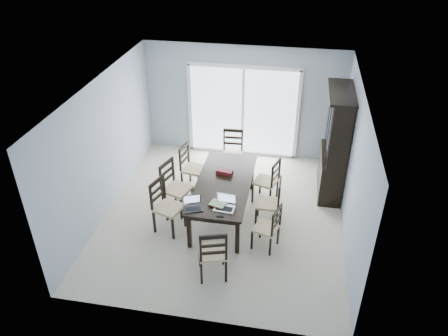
# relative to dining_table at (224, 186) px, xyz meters

# --- Properties ---
(floor) EXTENTS (5.00, 5.00, 0.00)m
(floor) POSITION_rel_dining_table_xyz_m (0.00, 0.00, -0.67)
(floor) COLOR beige
(floor) RESTS_ON ground
(ceiling) EXTENTS (5.00, 5.00, 0.00)m
(ceiling) POSITION_rel_dining_table_xyz_m (0.00, 0.00, 1.93)
(ceiling) COLOR white
(ceiling) RESTS_ON back_wall
(back_wall) EXTENTS (4.50, 0.02, 2.60)m
(back_wall) POSITION_rel_dining_table_xyz_m (0.00, 2.50, 0.63)
(back_wall) COLOR #919DAD
(back_wall) RESTS_ON floor
(wall_left) EXTENTS (0.02, 5.00, 2.60)m
(wall_left) POSITION_rel_dining_table_xyz_m (-2.25, 0.00, 0.63)
(wall_left) COLOR #919DAD
(wall_left) RESTS_ON floor
(wall_right) EXTENTS (0.02, 5.00, 2.60)m
(wall_right) POSITION_rel_dining_table_xyz_m (2.25, 0.00, 0.63)
(wall_right) COLOR #919DAD
(wall_right) RESTS_ON floor
(balcony) EXTENTS (4.50, 2.00, 0.10)m
(balcony) POSITION_rel_dining_table_xyz_m (0.00, 3.50, -0.72)
(balcony) COLOR gray
(balcony) RESTS_ON ground
(railing) EXTENTS (4.50, 0.06, 1.10)m
(railing) POSITION_rel_dining_table_xyz_m (0.00, 4.50, -0.12)
(railing) COLOR #99999E
(railing) RESTS_ON balcony
(dining_table) EXTENTS (1.00, 2.20, 0.75)m
(dining_table) POSITION_rel_dining_table_xyz_m (0.00, 0.00, 0.00)
(dining_table) COLOR black
(dining_table) RESTS_ON floor
(china_hutch) EXTENTS (0.50, 1.38, 2.20)m
(china_hutch) POSITION_rel_dining_table_xyz_m (2.02, 1.25, 0.40)
(china_hutch) COLOR black
(china_hutch) RESTS_ON floor
(sliding_door) EXTENTS (2.52, 0.05, 2.18)m
(sliding_door) POSITION_rel_dining_table_xyz_m (0.00, 2.48, 0.41)
(sliding_door) COLOR silver
(sliding_door) RESTS_ON floor
(chair_left_near) EXTENTS (0.57, 0.56, 1.19)m
(chair_left_near) POSITION_rel_dining_table_xyz_m (-0.99, -0.57, -0.04)
(chair_left_near) COLOR black
(chair_left_near) RESTS_ON floor
(chair_left_mid) EXTENTS (0.58, 0.57, 1.20)m
(chair_left_mid) POSITION_rel_dining_table_xyz_m (-0.99, 0.03, -0.04)
(chair_left_mid) COLOR black
(chair_left_mid) RESTS_ON floor
(chair_left_far) EXTENTS (0.51, 0.50, 1.13)m
(chair_left_far) POSITION_rel_dining_table_xyz_m (-0.87, 0.83, -0.07)
(chair_left_far) COLOR black
(chair_left_far) RESTS_ON floor
(chair_right_near) EXTENTS (0.49, 0.49, 1.01)m
(chair_right_near) POSITION_rel_dining_table_xyz_m (0.96, -0.78, -0.14)
(chair_right_near) COLOR black
(chair_right_near) RESTS_ON floor
(chair_right_mid) EXTENTS (0.43, 0.41, 1.10)m
(chair_right_mid) POSITION_rel_dining_table_xyz_m (0.93, -0.09, -0.09)
(chair_right_mid) COLOR black
(chair_right_mid) RESTS_ON floor
(chair_right_far) EXTENTS (0.53, 0.52, 1.11)m
(chair_right_far) POSITION_rel_dining_table_xyz_m (0.82, 0.61, -0.09)
(chair_right_far) COLOR black
(chair_right_far) RESTS_ON floor
(chair_end_near) EXTENTS (0.54, 0.55, 1.14)m
(chair_end_near) POSITION_rel_dining_table_xyz_m (0.13, -1.66, -0.07)
(chair_end_near) COLOR black
(chair_end_near) RESTS_ON floor
(chair_end_far) EXTENTS (0.46, 0.47, 1.16)m
(chair_end_far) POSITION_rel_dining_table_xyz_m (-0.09, 1.60, -0.06)
(chair_end_far) COLOR black
(chair_end_far) RESTS_ON floor
(laptop_dark) EXTENTS (0.38, 0.33, 0.22)m
(laptop_dark) POSITION_rel_dining_table_xyz_m (-0.36, -0.89, 0.13)
(laptop_dark) COLOR black
(laptop_dark) RESTS_ON dining_table
(laptop_silver) EXTENTS (0.37, 0.27, 0.24)m
(laptop_silver) POSITION_rel_dining_table_xyz_m (0.16, -0.79, 0.13)
(laptop_silver) COLOR #B6B6B8
(laptop_silver) RESTS_ON dining_table
(book_stack) EXTENTS (0.32, 0.28, 0.04)m
(book_stack) POSITION_rel_dining_table_xyz_m (0.02, -0.71, 0.10)
(book_stack) COLOR maroon
(book_stack) RESTS_ON dining_table
(cell_phone) EXTENTS (0.13, 0.06, 0.01)m
(cell_phone) POSITION_rel_dining_table_xyz_m (0.13, -1.00, 0.08)
(cell_phone) COLOR black
(cell_phone) RESTS_ON dining_table
(game_box) EXTENTS (0.33, 0.20, 0.08)m
(game_box) POSITION_rel_dining_table_xyz_m (-0.04, 0.31, 0.12)
(game_box) COLOR #450D11
(game_box) RESTS_ON dining_table
(hot_tub) EXTENTS (1.99, 1.80, 0.98)m
(hot_tub) POSITION_rel_dining_table_xyz_m (-0.41, 3.41, -0.18)
(hot_tub) COLOR maroon
(hot_tub) RESTS_ON balcony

